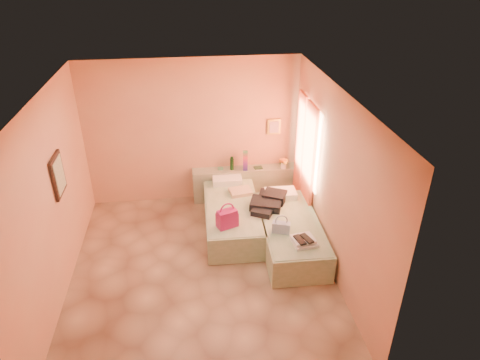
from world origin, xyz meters
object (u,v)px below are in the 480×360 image
at_px(blue_handbag, 281,227).
at_px(towel_stack, 305,241).
at_px(headboard_ledge, 245,183).
at_px(green_book, 258,168).
at_px(bed_left, 232,216).
at_px(flower_vase, 284,162).
at_px(bed_right, 290,234).
at_px(magenta_handbag, 227,218).
at_px(water_bottle, 232,164).

bearing_deg(blue_handbag, towel_stack, -31.19).
distance_m(headboard_ledge, green_book, 0.43).
relative_size(bed_left, flower_vase, 8.06).
xyz_separation_m(bed_right, green_book, (-0.26, 1.67, 0.41)).
bearing_deg(magenta_handbag, green_book, 44.12).
bearing_deg(headboard_ledge, bed_left, -109.65).
bearing_deg(water_bottle, magenta_handbag, -99.09).
bearing_deg(water_bottle, flower_vase, -3.55).
bearing_deg(towel_stack, bed_left, 127.18).
relative_size(bed_left, water_bottle, 7.65).
xyz_separation_m(headboard_ledge, flower_vase, (0.76, -0.07, 0.45)).
bearing_deg(green_book, headboard_ledge, 168.05).
distance_m(green_book, towel_stack, 2.32).
relative_size(headboard_ledge, blue_handbag, 7.37).
bearing_deg(bed_left, water_bottle, 84.83).
bearing_deg(green_book, towel_stack, -88.31).
xyz_separation_m(flower_vase, magenta_handbag, (-1.28, -1.63, -0.12)).
xyz_separation_m(bed_right, blue_handbag, (-0.23, -0.27, 0.34)).
xyz_separation_m(bed_left, blue_handbag, (0.67, -0.92, 0.34)).
xyz_separation_m(green_book, towel_stack, (0.33, -2.30, -0.11)).
xyz_separation_m(green_book, flower_vase, (0.49, -0.05, 0.11)).
height_order(water_bottle, flower_vase, water_bottle).
bearing_deg(bed_right, water_bottle, 116.22).
height_order(headboard_ledge, green_book, green_book).
bearing_deg(headboard_ledge, green_book, -5.53).
distance_m(magenta_handbag, blue_handbag, 0.87).
relative_size(water_bottle, green_book, 1.66).
xyz_separation_m(headboard_ledge, bed_right, (0.52, -1.70, -0.08)).
xyz_separation_m(water_bottle, blue_handbag, (0.55, -1.96, -0.19)).
bearing_deg(headboard_ledge, magenta_handbag, -107.16).
height_order(bed_right, blue_handbag, blue_handbag).
xyz_separation_m(bed_right, towel_stack, (0.06, -0.62, 0.30)).
relative_size(bed_left, blue_handbag, 7.19).
height_order(bed_right, water_bottle, water_bottle).
xyz_separation_m(green_book, blue_handbag, (0.04, -1.95, -0.07)).
bearing_deg(towel_stack, water_bottle, 110.06).
relative_size(headboard_ledge, magenta_handbag, 6.23).
height_order(green_book, blue_handbag, blue_handbag).
bearing_deg(towel_stack, green_book, 98.11).
relative_size(bed_left, green_book, 12.71).
bearing_deg(water_bottle, bed_left, -96.61).
distance_m(bed_right, green_book, 1.74).
relative_size(water_bottle, towel_stack, 0.75).
relative_size(green_book, flower_vase, 0.63).
distance_m(flower_vase, towel_stack, 2.26).
bearing_deg(flower_vase, green_book, 174.39).
relative_size(headboard_ledge, green_book, 13.03).
xyz_separation_m(bed_left, green_book, (0.64, 1.02, 0.41)).
bearing_deg(bed_left, green_book, 59.58).
relative_size(flower_vase, towel_stack, 0.71).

